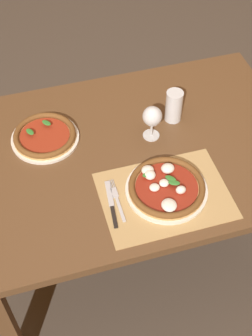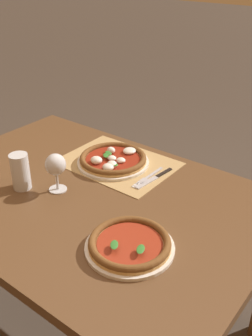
# 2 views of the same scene
# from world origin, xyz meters

# --- Properties ---
(ground_plane) EXTENTS (24.00, 24.00, 0.00)m
(ground_plane) POSITION_xyz_m (0.00, 0.00, 0.00)
(ground_plane) COLOR #473D33
(dining_table) EXTENTS (1.40, 0.96, 0.74)m
(dining_table) POSITION_xyz_m (0.00, 0.00, 0.64)
(dining_table) COLOR brown
(dining_table) RESTS_ON ground
(paper_placemat) EXTENTS (0.48, 0.36, 0.00)m
(paper_placemat) POSITION_xyz_m (0.05, -0.26, 0.74)
(paper_placemat) COLOR tan
(paper_placemat) RESTS_ON dining_table
(pizza_near) EXTENTS (0.31, 0.31, 0.05)m
(pizza_near) POSITION_xyz_m (0.06, -0.24, 0.76)
(pizza_near) COLOR silver
(pizza_near) RESTS_ON paper_placemat
(pizza_far) EXTENTS (0.28, 0.28, 0.04)m
(pizza_far) POSITION_xyz_m (-0.33, 0.16, 0.76)
(pizza_far) COLOR silver
(pizza_far) RESTS_ON dining_table
(wine_glass) EXTENTS (0.08, 0.08, 0.16)m
(wine_glass) POSITION_xyz_m (0.10, 0.05, 0.85)
(wine_glass) COLOR silver
(wine_glass) RESTS_ON dining_table
(pint_glass) EXTENTS (0.07, 0.07, 0.15)m
(pint_glass) POSITION_xyz_m (0.22, 0.13, 0.81)
(pint_glass) COLOR silver
(pint_glass) RESTS_ON dining_table
(fork) EXTENTS (0.02, 0.20, 0.00)m
(fork) POSITION_xyz_m (-0.13, -0.23, 0.75)
(fork) COLOR #B7B7BC
(fork) RESTS_ON paper_placemat
(knife) EXTENTS (0.04, 0.22, 0.01)m
(knife) POSITION_xyz_m (-0.16, -0.24, 0.75)
(knife) COLOR black
(knife) RESTS_ON paper_placemat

